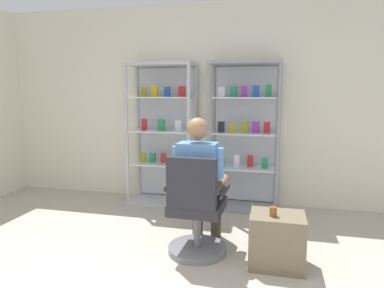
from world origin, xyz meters
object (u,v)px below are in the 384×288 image
(storage_crate, at_px, (277,240))
(tea_glass, at_px, (273,212))
(display_cabinet_right, at_px, (244,135))
(seated_shopkeeper, at_px, (200,177))
(display_cabinet_left, at_px, (163,133))
(office_chair, at_px, (196,215))

(storage_crate, height_order, tea_glass, tea_glass)
(display_cabinet_right, bearing_deg, seated_shopkeeper, -102.78)
(display_cabinet_right, bearing_deg, tea_glass, -75.96)
(display_cabinet_left, xyz_separation_m, seated_shopkeeper, (0.80, -1.32, -0.25))
(tea_glass, bearing_deg, display_cabinet_right, 104.04)
(display_cabinet_left, height_order, display_cabinet_right, same)
(office_chair, distance_m, seated_shopkeeper, 0.36)
(tea_glass, bearing_deg, seated_shopkeeper, 160.29)
(office_chair, distance_m, storage_crate, 0.75)
(display_cabinet_left, relative_size, office_chair, 1.98)
(seated_shopkeeper, bearing_deg, office_chair, -91.90)
(office_chair, height_order, seated_shopkeeper, seated_shopkeeper)
(storage_crate, bearing_deg, display_cabinet_right, 105.92)
(seated_shopkeeper, xyz_separation_m, tea_glass, (0.69, -0.25, -0.20))
(office_chair, relative_size, tea_glass, 11.65)
(storage_crate, bearing_deg, tea_glass, -127.52)
(office_chair, xyz_separation_m, storage_crate, (0.73, -0.03, -0.16))
(seated_shopkeeper, relative_size, tea_glass, 15.65)
(display_cabinet_left, height_order, storage_crate, display_cabinet_left)
(display_cabinet_right, bearing_deg, office_chair, -101.61)
(seated_shopkeeper, bearing_deg, display_cabinet_right, 77.22)
(display_cabinet_right, height_order, storage_crate, display_cabinet_right)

